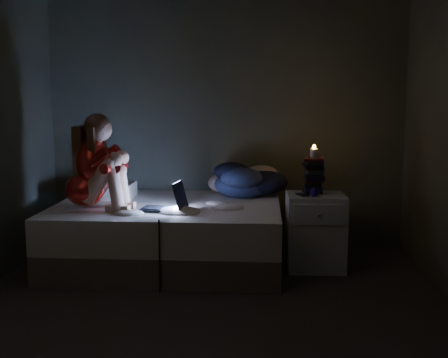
# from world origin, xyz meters

# --- Properties ---
(floor) EXTENTS (3.60, 3.80, 0.02)m
(floor) POSITION_xyz_m (0.00, 0.00, -0.01)
(floor) COLOR #2B2725
(floor) RESTS_ON ground
(wall_back) EXTENTS (3.60, 0.02, 2.60)m
(wall_back) POSITION_xyz_m (0.00, 1.91, 1.30)
(wall_back) COLOR #393A36
(wall_back) RESTS_ON ground
(wall_front) EXTENTS (3.60, 0.02, 2.60)m
(wall_front) POSITION_xyz_m (0.00, -1.91, 1.30)
(wall_front) COLOR #393A36
(wall_front) RESTS_ON ground
(bed) EXTENTS (2.01, 1.51, 0.55)m
(bed) POSITION_xyz_m (-0.47, 1.10, 0.28)
(bed) COLOR beige
(bed) RESTS_ON ground
(pillow) EXTENTS (0.49, 0.35, 0.14)m
(pillow) POSITION_xyz_m (-1.09, 1.38, 0.62)
(pillow) COLOR silver
(pillow) RESTS_ON bed
(woman) EXTENTS (0.54, 0.38, 0.83)m
(woman) POSITION_xyz_m (-1.13, 0.81, 0.97)
(woman) COLOR maroon
(woman) RESTS_ON bed
(laptop) EXTENTS (0.41, 0.31, 0.26)m
(laptop) POSITION_xyz_m (-0.46, 0.79, 0.69)
(laptop) COLOR black
(laptop) RESTS_ON bed
(clothes_pile) EXTENTS (0.70, 0.62, 0.35)m
(clothes_pile) POSITION_xyz_m (0.19, 1.54, 0.73)
(clothes_pile) COLOR navy
(clothes_pile) RESTS_ON bed
(nightstand) EXTENTS (0.51, 0.46, 0.67)m
(nightstand) POSITION_xyz_m (0.85, 1.04, 0.33)
(nightstand) COLOR silver
(nightstand) RESTS_ON ground
(book_stack) EXTENTS (0.19, 0.25, 0.32)m
(book_stack) POSITION_xyz_m (0.84, 1.13, 0.83)
(book_stack) COLOR black
(book_stack) RESTS_ON nightstand
(candle) EXTENTS (0.07, 0.07, 0.08)m
(candle) POSITION_xyz_m (0.84, 1.13, 1.03)
(candle) COLOR beige
(candle) RESTS_ON book_stack
(phone) EXTENTS (0.12, 0.16, 0.01)m
(phone) POSITION_xyz_m (0.73, 0.99, 0.67)
(phone) COLOR black
(phone) RESTS_ON nightstand
(blue_orb) EXTENTS (0.08, 0.08, 0.08)m
(blue_orb) POSITION_xyz_m (0.82, 0.92, 0.71)
(blue_orb) COLOR #1E0E62
(blue_orb) RESTS_ON nightstand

